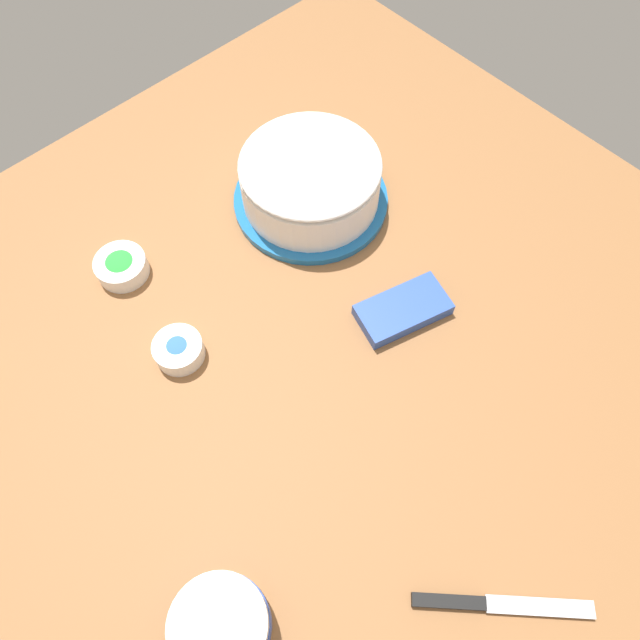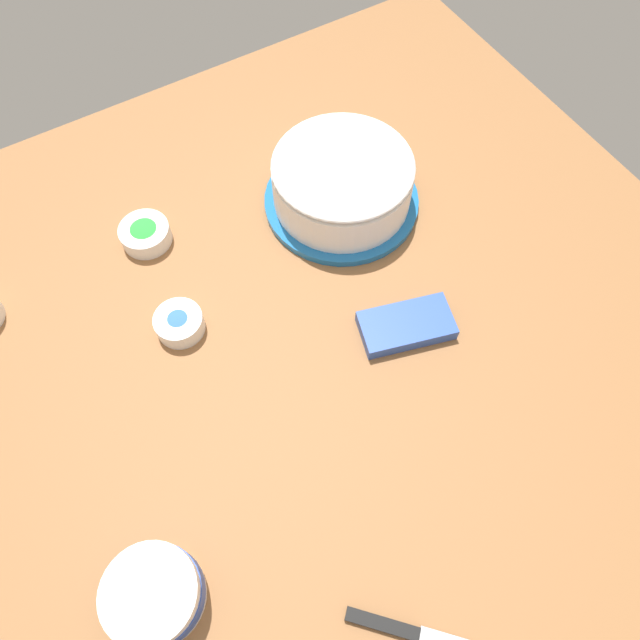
{
  "view_description": "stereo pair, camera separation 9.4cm",
  "coord_description": "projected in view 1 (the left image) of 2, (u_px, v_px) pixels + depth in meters",
  "views": [
    {
      "loc": [
        0.21,
        0.22,
        0.86
      ],
      "look_at": [
        -0.09,
        -0.11,
        0.04
      ],
      "focal_mm": 33.53,
      "sensor_mm": 36.0,
      "label": 1
    },
    {
      "loc": [
        0.14,
        0.27,
        0.86
      ],
      "look_at": [
        -0.09,
        -0.11,
        0.04
      ],
      "focal_mm": 33.53,
      "sensor_mm": 36.0,
      "label": 2
    }
  ],
  "objects": [
    {
      "name": "ground_plane",
      "position": [
        326.0,
        414.0,
        0.9
      ],
      "size": [
        1.54,
        1.54,
        0.0
      ],
      "primitive_type": "plane",
      "color": "#936038"
    },
    {
      "name": "frosted_cake",
      "position": [
        310.0,
        181.0,
        1.05
      ],
      "size": [
        0.28,
        0.28,
        0.12
      ],
      "color": "#1E6BB2",
      "rests_on": "ground_plane"
    },
    {
      "name": "frosting_tub",
      "position": [
        221.0,
        626.0,
        0.73
      ],
      "size": [
        0.12,
        0.12,
        0.07
      ],
      "color": "white",
      "rests_on": "ground_plane"
    },
    {
      "name": "spreading_knife",
      "position": [
        486.0,
        604.0,
        0.77
      ],
      "size": [
        0.18,
        0.18,
        0.01
      ],
      "color": "silver",
      "rests_on": "ground_plane"
    },
    {
      "name": "sprinkle_bowl_green",
      "position": [
        121.0,
        266.0,
        1.01
      ],
      "size": [
        0.09,
        0.09,
        0.04
      ],
      "color": "white",
      "rests_on": "ground_plane"
    },
    {
      "name": "sprinkle_bowl_blue",
      "position": [
        178.0,
        349.0,
        0.93
      ],
      "size": [
        0.08,
        0.08,
        0.04
      ],
      "color": "white",
      "rests_on": "ground_plane"
    },
    {
      "name": "candy_box_lower",
      "position": [
        403.0,
        310.0,
        0.98
      ],
      "size": [
        0.16,
        0.12,
        0.03
      ],
      "primitive_type": "cube",
      "rotation": [
        0.0,
        0.0,
        -0.28
      ],
      "color": "#2D51B2",
      "rests_on": "ground_plane"
    }
  ]
}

